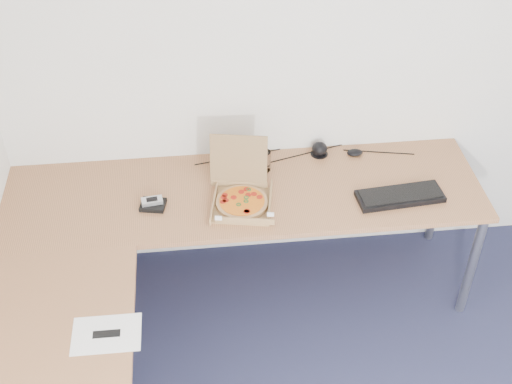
{
  "coord_description": "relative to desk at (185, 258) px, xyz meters",
  "views": [
    {
      "loc": [
        -0.73,
        -1.37,
        3.03
      ],
      "look_at": [
        -0.45,
        1.28,
        0.82
      ],
      "focal_mm": 48.54,
      "sensor_mm": 36.0,
      "label": 1
    }
  ],
  "objects": [
    {
      "name": "cable_bundle",
      "position": [
        0.66,
        0.71,
        0.03
      ],
      "size": [
        0.59,
        0.12,
        0.01
      ],
      "primitive_type": null,
      "rotation": [
        0.0,
        0.0,
        0.14
      ],
      "color": "black",
      "rests_on": "desk"
    },
    {
      "name": "drinking_glass",
      "position": [
        0.45,
        0.6,
        0.09
      ],
      "size": [
        0.07,
        0.07,
        0.12
      ],
      "primitive_type": "cylinder",
      "color": "white",
      "rests_on": "desk"
    },
    {
      "name": "dome_speaker",
      "position": [
        0.77,
        0.71,
        0.07
      ],
      "size": [
        0.1,
        0.1,
        0.08
      ],
      "primitive_type": "ellipsoid",
      "color": "black",
      "rests_on": "desk"
    },
    {
      "name": "wallet",
      "position": [
        -0.15,
        0.36,
        0.04
      ],
      "size": [
        0.14,
        0.13,
        0.02
      ],
      "primitive_type": "cube",
      "rotation": [
        0.0,
        0.0,
        -0.21
      ],
      "color": "black",
      "rests_on": "desk"
    },
    {
      "name": "phone",
      "position": [
        -0.15,
        0.36,
        0.06
      ],
      "size": [
        0.11,
        0.07,
        0.02
      ],
      "primitive_type": "cube",
      "rotation": [
        0.0,
        0.0,
        0.13
      ],
      "color": "#B2B5BA",
      "rests_on": "wallet"
    },
    {
      "name": "desk",
      "position": [
        0.0,
        0.0,
        0.0
      ],
      "size": [
        2.5,
        2.2,
        0.73
      ],
      "color": "#A76D44",
      "rests_on": "ground"
    },
    {
      "name": "room_shell",
      "position": [
        0.82,
        -0.97,
        0.55
      ],
      "size": [
        3.5,
        3.5,
        2.5
      ],
      "primitive_type": null,
      "color": "silver",
      "rests_on": "ground"
    },
    {
      "name": "keyboard",
      "position": [
        1.12,
        0.28,
        0.04
      ],
      "size": [
        0.46,
        0.2,
        0.03
      ],
      "primitive_type": "cube",
      "rotation": [
        0.0,
        0.0,
        0.09
      ],
      "color": "black",
      "rests_on": "desk"
    },
    {
      "name": "mouse",
      "position": [
        0.97,
        0.68,
        0.05
      ],
      "size": [
        0.1,
        0.09,
        0.03
      ],
      "primitive_type": "ellipsoid",
      "rotation": [
        0.0,
        0.0,
        -0.35
      ],
      "color": "black",
      "rests_on": "desk"
    },
    {
      "name": "paper_sheet",
      "position": [
        -0.34,
        -0.45,
        0.03
      ],
      "size": [
        0.29,
        0.21,
        0.0
      ],
      "primitive_type": "cube",
      "rotation": [
        0.0,
        0.0,
        -0.01
      ],
      "color": "white",
      "rests_on": "desk"
    },
    {
      "name": "pizza_box",
      "position": [
        0.3,
        0.33,
        0.07
      ],
      "size": [
        0.3,
        0.34,
        0.3
      ],
      "rotation": [
        0.0,
        0.0,
        -0.18
      ],
      "color": "#A57E4E",
      "rests_on": "desk"
    }
  ]
}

